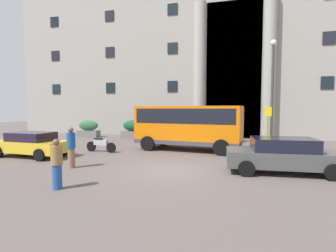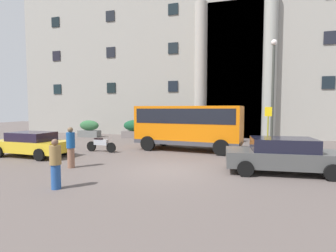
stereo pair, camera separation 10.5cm
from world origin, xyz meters
name	(u,v)px [view 1 (the left image)]	position (x,y,z in m)	size (l,w,h in m)	color
ground_plane	(168,172)	(0.00, 0.00, -0.06)	(80.00, 64.00, 0.12)	#5B504D
office_building_facade	(213,32)	(0.01, 17.47, 10.57)	(39.86, 9.80, 21.16)	#99958D
orange_minibus	(189,124)	(-0.17, 5.50, 1.64)	(6.65, 3.30, 2.75)	orange
bus_stop_sign	(268,123)	(4.64, 7.45, 1.67)	(0.44, 0.08, 2.70)	#949313
hedge_planter_far_east	(134,129)	(-6.11, 10.70, 0.76)	(2.14, 0.98, 1.58)	slate
hedge_planter_far_west	(228,133)	(2.02, 10.49, 0.66)	(2.15, 0.72, 1.38)	#686B59
hedge_planter_entrance_right	(175,131)	(-2.26, 10.34, 0.71)	(1.61, 0.88, 1.48)	gray
hedge_planter_east	(89,129)	(-10.35, 10.17, 0.74)	(2.00, 0.78, 1.53)	slate
parked_hatchback_near	(32,144)	(-7.96, 1.01, 0.69)	(4.16, 2.09, 1.32)	gold
parked_coupe_end	(283,155)	(4.59, 0.84, 0.73)	(4.53, 2.27, 1.42)	#474847
motorcycle_near_kerb	(100,144)	(-5.12, 3.29, 0.46)	(2.00, 0.55, 0.89)	black
pedestrian_man_crossing	(57,164)	(-2.76, -3.41, 0.82)	(0.36, 0.36, 1.63)	#234B90
pedestrian_woman_with_bag	(71,147)	(-4.19, -0.73, 0.91)	(0.36, 0.36, 1.79)	#865C47
lamppost_plaza_centre	(272,84)	(4.99, 8.55, 4.23)	(0.40, 0.40, 7.22)	#393D37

